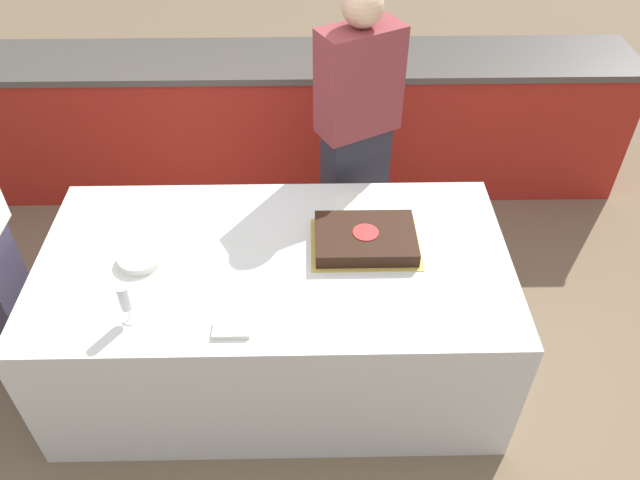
{
  "coord_description": "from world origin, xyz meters",
  "views": [
    {
      "loc": [
        0.17,
        -1.99,
        2.63
      ],
      "look_at": [
        0.2,
        0.0,
        0.85
      ],
      "focal_mm": 35.0,
      "sensor_mm": 36.0,
      "label": 1
    }
  ],
  "objects_px": {
    "cake": "(365,239)",
    "plate_stack": "(141,258)",
    "wine_glass": "(125,299)",
    "person_cutting_cake": "(356,142)"
  },
  "relations": [
    {
      "from": "wine_glass",
      "to": "plate_stack",
      "type": "bearing_deg",
      "value": 93.96
    },
    {
      "from": "cake",
      "to": "person_cutting_cake",
      "type": "distance_m",
      "value": 0.68
    },
    {
      "from": "cake",
      "to": "plate_stack",
      "type": "relative_size",
      "value": 2.51
    },
    {
      "from": "cake",
      "to": "wine_glass",
      "type": "xyz_separation_m",
      "value": [
        -0.96,
        -0.42,
        0.08
      ]
    },
    {
      "from": "wine_glass",
      "to": "person_cutting_cake",
      "type": "distance_m",
      "value": 1.46
    },
    {
      "from": "plate_stack",
      "to": "wine_glass",
      "type": "relative_size",
      "value": 1.07
    },
    {
      "from": "wine_glass",
      "to": "person_cutting_cake",
      "type": "height_order",
      "value": "person_cutting_cake"
    },
    {
      "from": "plate_stack",
      "to": "person_cutting_cake",
      "type": "bearing_deg",
      "value": 37.99
    },
    {
      "from": "wine_glass",
      "to": "person_cutting_cake",
      "type": "xyz_separation_m",
      "value": [
        0.96,
        1.1,
        -0.01
      ]
    },
    {
      "from": "cake",
      "to": "plate_stack",
      "type": "distance_m",
      "value": 0.99
    }
  ]
}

